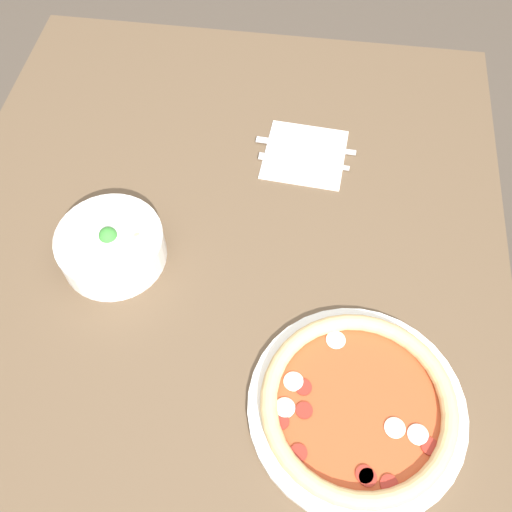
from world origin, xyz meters
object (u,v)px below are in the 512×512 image
Objects in this scene: pizza at (358,406)px; knife at (310,147)px; fork at (305,162)px; bowl at (111,245)px.

knife is (0.53, 0.12, -0.01)m from pizza.
knife is at bearing -96.19° from fork.
bowl reaches higher than knife.
fork is at bearing 14.21° from pizza.
fork is (0.26, -0.32, -0.03)m from bowl.
pizza reaches higher than knife.
knife is at bearing 12.36° from pizza.
knife is (0.04, -0.01, -0.00)m from fork.
pizza is 1.79× the size of bowl.
fork is at bearing 83.81° from knife.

